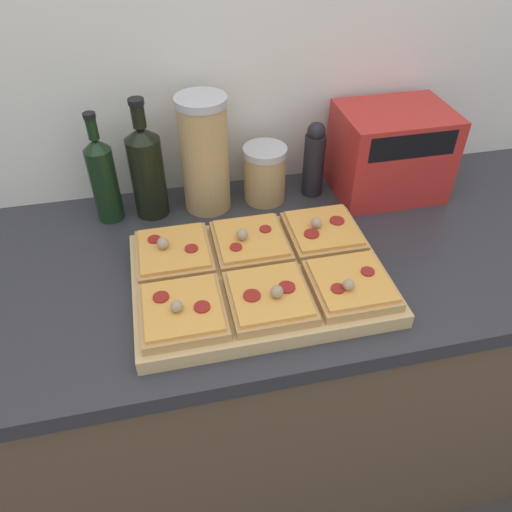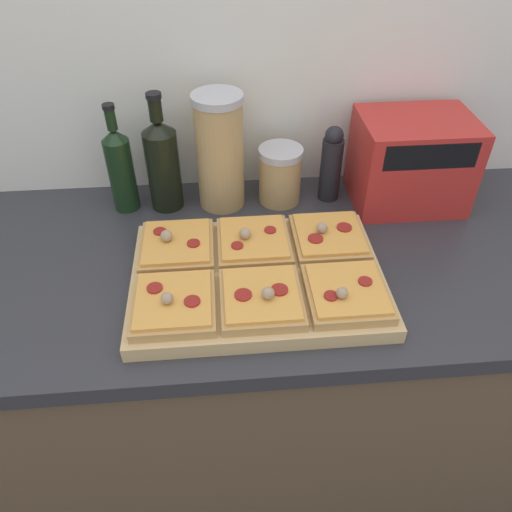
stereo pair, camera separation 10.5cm
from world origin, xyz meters
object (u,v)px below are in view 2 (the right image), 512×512
Objects in this scene: olive_oil_bottle at (121,168)px; wine_bottle at (163,163)px; cutting_board at (257,278)px; grain_jar_short at (280,175)px; toaster_oven at (411,161)px; grain_jar_tall at (220,152)px; pepper_mill at (331,164)px.

wine_bottle is at bearing 0.00° from olive_oil_bottle.
grain_jar_short reaches higher than cutting_board.
cutting_board is at bearing -105.20° from grain_jar_short.
toaster_oven is (0.72, -0.03, -0.00)m from olive_oil_bottle.
wine_bottle is 1.03× the size of grain_jar_tall.
cutting_board is 0.51m from toaster_oven.
grain_jar_short is (0.39, 0.00, -0.04)m from olive_oil_bottle.
toaster_oven is at bearing -2.20° from olive_oil_bottle.
wine_bottle reaches higher than toaster_oven.
cutting_board is at bearing -124.16° from pepper_mill.
grain_jar_short is at bearing 74.80° from cutting_board.
grain_jar_tall is at bearing 0.00° from olive_oil_bottle.
cutting_board is 1.76× the size of wine_bottle.
wine_bottle is (-0.20, 0.32, 0.11)m from cutting_board.
pepper_mill is (0.22, 0.32, 0.08)m from cutting_board.
pepper_mill reaches higher than cutting_board.
cutting_board is 1.90× the size of olive_oil_bottle.
olive_oil_bottle reaches higher than grain_jar_short.
wine_bottle reaches higher than cutting_board.
toaster_oven is at bearing 35.29° from cutting_board.
cutting_board is 0.45m from olive_oil_bottle.
toaster_oven is (0.19, -0.03, 0.01)m from pepper_mill.
olive_oil_bottle is at bearing -180.00° from wine_bottle.
grain_jar_short is at bearing 175.14° from toaster_oven.
wine_bottle is at bearing 180.00° from grain_jar_tall.
cutting_board is 0.39m from wine_bottle.
pepper_mill is (0.28, 0.00, -0.05)m from grain_jar_tall.
grain_jar_tall reaches higher than grain_jar_short.
grain_jar_tall reaches higher than cutting_board.
wine_bottle is 0.61m from toaster_oven.
grain_jar_tall is at bearing 180.00° from grain_jar_short.
cutting_board is 2.62× the size of pepper_mill.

